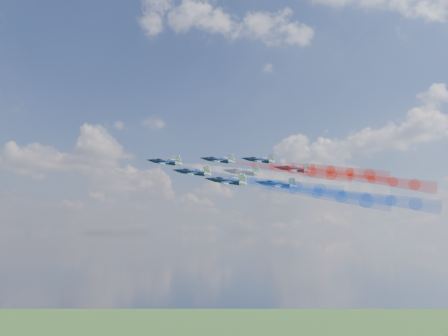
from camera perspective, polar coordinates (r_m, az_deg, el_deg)
jet_lead at (r=171.77m, az=-6.00°, el=0.59°), size 15.07×15.52×7.26m
trail_lead at (r=164.91m, az=1.55°, el=-0.42°), size 25.58×31.59×10.44m
jet_inner_left at (r=156.64m, az=-3.18°, el=-0.47°), size 15.07×15.52×7.26m
trail_inner_left at (r=151.10m, az=5.21°, el=-1.61°), size 25.58×31.59×10.44m
jet_inner_right at (r=177.14m, az=-0.57°, el=0.79°), size 15.07×15.52×7.26m
trail_inner_right at (r=172.38m, az=6.88°, el=-0.17°), size 25.58×31.59×10.44m
jet_outer_left at (r=146.11m, az=0.31°, el=-1.36°), size 15.07×15.52×7.26m
trail_outer_left at (r=142.15m, az=9.41°, el=-2.60°), size 25.58×31.59×10.44m
jet_center_third at (r=164.45m, az=1.91°, el=-0.47°), size 15.07×15.52×7.26m
trail_center_third at (r=160.87m, az=10.00°, el=-1.54°), size 25.58×31.59×10.44m
jet_outer_right at (r=184.34m, az=3.58°, el=0.79°), size 15.07×15.52×7.26m
trail_outer_right at (r=181.20m, az=10.80°, el=-0.14°), size 25.58×31.59×10.44m
jet_rear_left at (r=150.70m, az=5.43°, el=-1.70°), size 15.07×15.52×7.26m
trail_rear_left at (r=148.77m, az=14.30°, el=-2.87°), size 25.58×31.59×10.44m
jet_rear_right at (r=172.38m, az=7.05°, el=-0.14°), size 15.07×15.52×7.26m
trail_rear_right at (r=170.80m, az=14.79°, el=-1.14°), size 25.58×31.59×10.44m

